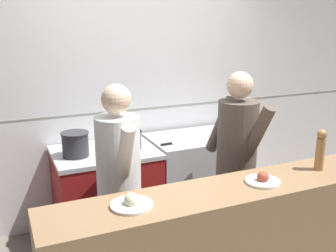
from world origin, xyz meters
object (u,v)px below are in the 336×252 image
Objects in this scene: stock_pot at (75,144)px; sauce_pot at (128,139)px; plated_dish_appetiser at (263,180)px; mixing_bowl_steel at (198,134)px; chef_head_cook at (119,179)px; chef_sous at (236,158)px; plated_dish_main at (131,203)px; chefs_knife at (175,143)px; pepper_mill at (320,149)px; oven_range at (106,194)px.

stock_pot is 0.96× the size of sauce_pot.
mixing_bowl_steel is at bearing 81.01° from plated_dish_appetiser.
chef_head_cook is at bearing 143.05° from plated_dish_appetiser.
chef_sous is (1.02, -0.00, 0.02)m from chef_head_cook.
sauce_pot is at bearing 72.65° from plated_dish_main.
plated_dish_appetiser is at bearing -34.92° from chef_head_cook.
chefs_knife is at bearing -11.86° from sauce_pot.
mixing_bowl_steel is 0.91× the size of pepper_mill.
chefs_knife is at bearing -4.94° from stock_pot.
plated_dish_appetiser reaches higher than oven_range.
plated_dish_main is 0.93m from plated_dish_appetiser.
pepper_mill reaches higher than oven_range.
stock_pot is 1.39m from chef_sous.
chef_head_cook reaches higher than sauce_pot.
chef_head_cook reaches higher than oven_range.
chef_head_cook is 1.02m from chef_sous.
chefs_knife is at bearing 55.24° from plated_dish_main.
plated_dish_appetiser is at bearing -1.59° from plated_dish_main.
sauce_pot is at bearing 111.62° from plated_dish_appetiser.
plated_dish_appetiser is at bearing -85.72° from chefs_knife.
pepper_mill is at bearing -76.06° from mixing_bowl_steel.
pepper_mill is (0.32, -1.28, 0.20)m from mixing_bowl_steel.
chefs_knife is (0.43, -0.09, -0.07)m from sauce_pot.
sauce_pot is (0.49, 0.01, -0.02)m from stock_pot.
oven_range is 3.94× the size of plated_dish_appetiser.
pepper_mill is at bearing -46.22° from oven_range.
oven_range is 3.04× the size of pepper_mill.
stock_pot reaches higher than oven_range.
chef_head_cook is (0.18, -0.69, -0.10)m from stock_pot.
plated_dish_main is (-0.83, -1.20, 0.09)m from chefs_knife.
chef_head_cook is (-0.30, -0.70, -0.08)m from sauce_pot.
plated_dish_appetiser is at bearing -52.28° from stock_pot.
sauce_pot is 1.01m from chef_sous.
pepper_mill is at bearing -39.59° from stock_pot.
plated_dish_appetiser is (0.09, -1.23, 0.09)m from chefs_knife.
chefs_knife reaches higher than oven_range.
sauce_pot is at bearing 1.29° from stock_pot.
plated_dish_appetiser is (1.01, -1.31, -0.00)m from stock_pot.
chef_sous is (-0.33, 0.58, -0.22)m from pepper_mill.
oven_range is 0.57× the size of chef_sous.
oven_range is 1.96m from pepper_mill.
mixing_bowl_steel reaches higher than oven_range.
sauce_pot is 0.16× the size of chef_head_cook.
chef_sous reaches higher than stock_pot.
sauce_pot reaches higher than mixing_bowl_steel.
plated_dish_appetiser is at bearing -176.20° from pepper_mill.
sauce_pot is at bearing 121.84° from chef_sous.
pepper_mill reaches higher than chefs_knife.
mixing_bowl_steel is 1.10× the size of plated_dish_main.
chef_sous reaches higher than chefs_knife.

